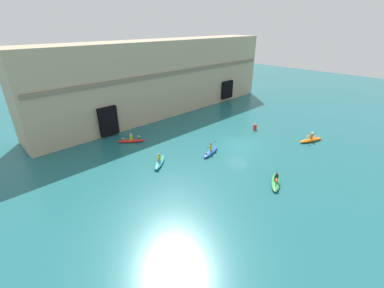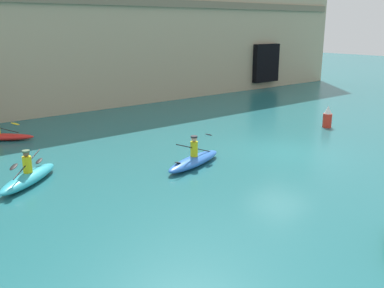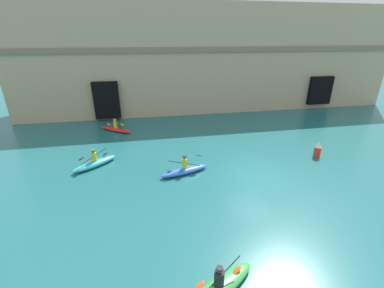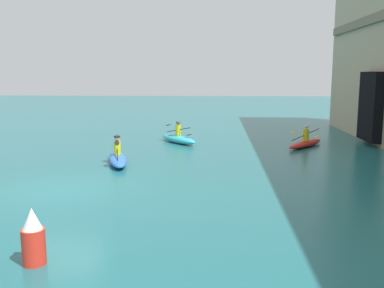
# 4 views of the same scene
# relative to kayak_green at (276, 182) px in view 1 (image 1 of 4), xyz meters

# --- Properties ---
(ground_plane) EXTENTS (120.00, 120.00, 0.00)m
(ground_plane) POSITION_rel_kayak_green_xyz_m (4.27, 7.31, -0.21)
(ground_plane) COLOR #1E6066
(cliff_bluff) EXTENTS (41.29, 6.11, 11.11)m
(cliff_bluff) POSITION_rel_kayak_green_xyz_m (5.92, 23.57, 5.33)
(cliff_bluff) COLOR tan
(cliff_bluff) RESTS_ON ground
(kayak_green) EXTENTS (3.16, 2.18, 1.10)m
(kayak_green) POSITION_rel_kayak_green_xyz_m (0.00, 0.00, 0.00)
(kayak_green) COLOR green
(kayak_green) RESTS_ON ground
(kayak_red) EXTENTS (3.12, 2.57, 1.11)m
(kayak_red) POSITION_rel_kayak_green_xyz_m (-4.64, 17.00, 0.00)
(kayak_red) COLOR red
(kayak_red) RESTS_ON ground
(kayak_orange) EXTENTS (3.42, 1.96, 1.18)m
(kayak_orange) POSITION_rel_kayak_green_xyz_m (11.55, 1.73, 0.02)
(kayak_orange) COLOR orange
(kayak_orange) RESTS_ON ground
(kayak_cyan) EXTENTS (2.85, 2.48, 1.21)m
(kayak_cyan) POSITION_rel_kayak_green_xyz_m (-5.45, 10.25, 0.04)
(kayak_cyan) COLOR #33B2C6
(kayak_cyan) RESTS_ON ground
(kayak_blue) EXTENTS (3.25, 1.60, 1.20)m
(kayak_blue) POSITION_rel_kayak_green_xyz_m (0.21, 8.19, 0.03)
(kayak_blue) COLOR blue
(kayak_blue) RESTS_ON ground
(marker_buoy) EXTENTS (0.47, 0.47, 1.17)m
(marker_buoy) POSITION_rel_kayak_green_xyz_m (9.84, 8.76, 0.33)
(marker_buoy) COLOR red
(marker_buoy) RESTS_ON ground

